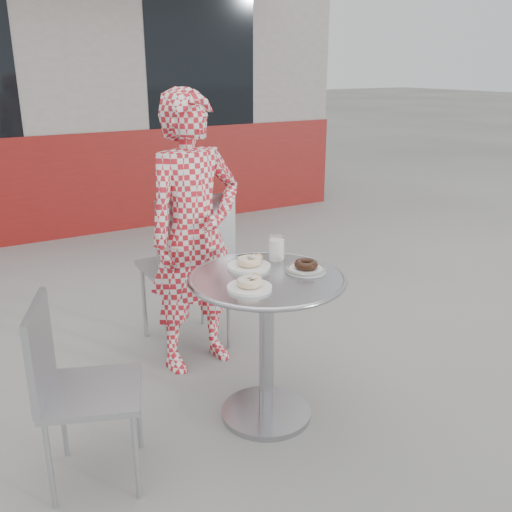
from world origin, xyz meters
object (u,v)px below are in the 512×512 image
chair_left (93,426)px  milk_cup (277,249)px  bistro_table (267,312)px  plate_checker (306,268)px  chair_far (186,299)px  seated_person (195,234)px  plate_near (250,284)px  plate_far (250,263)px

chair_left → milk_cup: size_ratio=6.29×
bistro_table → plate_checker: bearing=-7.7°
chair_left → chair_far: bearing=-21.0°
milk_cup → seated_person: bearing=113.1°
chair_left → plate_checker: 1.14m
seated_person → plate_checker: (0.25, -0.69, -0.02)m
seated_person → milk_cup: size_ratio=12.19×
seated_person → plate_checker: bearing=-77.3°
chair_left → plate_near: bearing=-75.2°
plate_far → plate_near: bearing=-119.5°
bistro_table → plate_far: 0.24m
bistro_table → seated_person: bearing=94.6°
bistro_table → seated_person: (-0.05, 0.66, 0.21)m
chair_left → seated_person: seated_person is taller
plate_near → plate_checker: plate_near is taller
plate_checker → bistro_table: bearing=172.3°
plate_far → milk_cup: milk_cup is taller
chair_far → plate_near: size_ratio=5.01×
plate_far → plate_near: 0.26m
bistro_table → plate_near: (-0.14, -0.09, 0.20)m
plate_checker → milk_cup: 0.20m
plate_checker → plate_near: bearing=-169.6°
bistro_table → plate_far: plate_far is taller
seated_person → plate_near: seated_person is taller
bistro_table → chair_far: chair_far is taller
milk_cup → plate_near: bearing=-139.0°
seated_person → milk_cup: bearing=-74.0°
bistro_table → plate_far: size_ratio=3.60×
plate_far → chair_far: bearing=91.0°
chair_left → plate_far: 0.97m
bistro_table → plate_far: (-0.01, 0.14, 0.20)m
seated_person → milk_cup: (0.21, -0.49, 0.02)m
chair_far → chair_left: 1.22m
seated_person → chair_left: bearing=-145.9°
plate_checker → milk_cup: milk_cup is taller
plate_checker → plate_far: bearing=140.1°
seated_person → milk_cup: seated_person is taller
bistro_table → milk_cup: milk_cup is taller
plate_checker → milk_cup: size_ratio=1.53×
plate_near → milk_cup: bearing=41.0°
chair_far → seated_person: (-0.03, -0.23, 0.47)m
seated_person → plate_far: bearing=-92.1°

